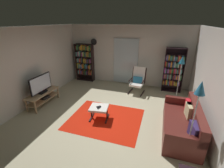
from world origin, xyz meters
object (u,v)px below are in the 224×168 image
lounge_armchair (138,80)px  floor_lamp_by_sofa (198,98)px  tv_stand (43,96)px  tv_remote (99,108)px  bookshelf_near_tv (85,61)px  bookshelf_near_sofa (173,70)px  wall_clock (94,42)px  television (41,85)px  ottoman (99,109)px  floor_lamp_by_shelf (182,63)px  leather_sofa (183,123)px  cell_phone (99,107)px

lounge_armchair → floor_lamp_by_sofa: size_ratio=0.57×
tv_stand → tv_remote: (2.22, -0.28, 0.11)m
bookshelf_near_tv → bookshelf_near_sofa: (3.97, -0.06, -0.07)m
wall_clock → television: bearing=-104.9°
television → bookshelf_near_sofa: bookshelf_near_sofa is taller
lounge_armchair → floor_lamp_by_sofa: (1.56, -3.04, 0.91)m
tv_stand → floor_lamp_by_sofa: size_ratio=0.71×
wall_clock → ottoman: bearing=-64.4°
ottoman → floor_lamp_by_shelf: (2.29, 2.20, 1.02)m
tv_stand → ottoman: tv_stand is taller
bookshelf_near_tv → leather_sofa: bearing=-33.8°
tv_stand → wall_clock: size_ratio=4.36×
television → bookshelf_near_tv: (0.30, 2.67, 0.20)m
bookshelf_near_tv → leather_sofa: (4.21, -2.82, -0.65)m
tv_stand → bookshelf_near_sofa: bearing=31.4°
floor_lamp_by_shelf → wall_clock: wall_clock is taller
tv_stand → bookshelf_near_tv: bearing=83.6°
ottoman → bookshelf_near_tv: bearing=123.3°
leather_sofa → cell_phone: size_ratio=13.72×
bookshelf_near_tv → ottoman: (1.89, -2.88, -0.63)m
cell_phone → floor_lamp_by_shelf: size_ratio=0.09×
ottoman → tv_remote: tv_remote is taller
bookshelf_near_tv → cell_phone: (1.88, -2.88, -0.55)m
cell_phone → floor_lamp_by_shelf: (2.30, 2.20, 0.94)m
floor_lamp_by_sofa → lounge_armchair: bearing=117.2°
lounge_armchair → television: bearing=-145.1°
bookshelf_near_tv → cell_phone: size_ratio=12.55×
floor_lamp_by_sofa → floor_lamp_by_shelf: floor_lamp_by_sofa is taller
wall_clock → floor_lamp_by_sofa: bearing=-45.1°
television → cell_phone: (2.18, -0.21, -0.35)m
lounge_armchair → wall_clock: size_ratio=3.53×
bookshelf_near_tv → tv_remote: bookshelf_near_tv is taller
leather_sofa → television: bearing=178.2°
floor_lamp_by_shelf → wall_clock: bearing=167.8°
lounge_armchair → bookshelf_near_tv: bearing=167.1°
television → ottoman: television is taller
leather_sofa → wall_clock: (-3.76, 2.95, 1.55)m
tv_stand → bookshelf_near_sofa: 5.04m
bookshelf_near_tv → wall_clock: bearing=16.3°
tv_stand → floor_lamp_by_sofa: bearing=-12.3°
bookshelf_near_sofa → wall_clock: (-3.53, 0.19, 0.96)m
lounge_armchair → tv_remote: bearing=-107.5°
lounge_armchair → tv_remote: lounge_armchair is taller
leather_sofa → cell_phone: 2.33m
tv_remote → wall_clock: (-1.48, 3.07, 1.44)m
bookshelf_near_tv → ottoman: bookshelf_near_tv is taller
bookshelf_near_tv → cell_phone: 3.48m
lounge_armchair → tv_remote: 2.45m
tv_stand → tv_remote: tv_stand is taller
television → floor_lamp_by_sofa: 4.67m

